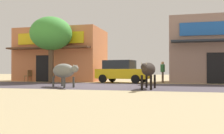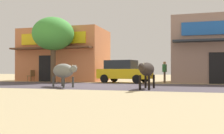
{
  "view_description": "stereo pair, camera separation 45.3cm",
  "coord_description": "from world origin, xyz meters",
  "views": [
    {
      "loc": [
        4.68,
        -14.04,
        0.9
      ],
      "look_at": [
        1.13,
        0.14,
        1.1
      ],
      "focal_mm": 40.33,
      "sensor_mm": 36.0,
      "label": 1
    },
    {
      "loc": [
        5.12,
        -13.93,
        0.9
      ],
      "look_at": [
        1.13,
        0.14,
        1.1
      ],
      "focal_mm": 40.33,
      "sensor_mm": 36.0,
      "label": 2
    }
  ],
  "objects": [
    {
      "name": "ground",
      "position": [
        0.0,
        0.0,
        0.0
      ],
      "size": [
        80.0,
        80.0,
        0.0
      ],
      "primitive_type": "plane",
      "color": "tan"
    },
    {
      "name": "asphalt_road",
      "position": [
        0.0,
        0.0,
        0.0
      ],
      "size": [
        72.0,
        6.15,
        0.0
      ],
      "primitive_type": "cube",
      "color": "#473F47",
      "rests_on": "ground"
    },
    {
      "name": "storefront_left_cafe",
      "position": [
        -4.91,
        6.22,
        2.21
      ],
      "size": [
        7.09,
        5.21,
        4.42
      ],
      "color": "#D57A4B",
      "rests_on": "ground"
    },
    {
      "name": "storefront_right_club",
      "position": [
        7.88,
        6.22,
        2.4
      ],
      "size": [
        7.17,
        5.21,
        4.8
      ],
      "color": "gray",
      "rests_on": "ground"
    },
    {
      "name": "roadside_tree",
      "position": [
        -4.25,
        2.96,
        3.61
      ],
      "size": [
        3.1,
        3.1,
        4.88
      ],
      "color": "brown",
      "rests_on": "ground"
    },
    {
      "name": "parked_hatchback_car",
      "position": [
        0.91,
        4.06,
        0.84
      ],
      "size": [
        4.11,
        2.37,
        1.64
      ],
      "color": "gold",
      "rests_on": "ground"
    },
    {
      "name": "cow_near_brown",
      "position": [
        -1.13,
        -1.55,
        0.87
      ],
      "size": [
        2.38,
        2.08,
        1.27
      ],
      "color": "slate",
      "rests_on": "ground"
    },
    {
      "name": "cow_far_dark",
      "position": [
        3.44,
        -1.89,
        0.94
      ],
      "size": [
        0.7,
        2.67,
        1.28
      ],
      "color": "#2B231D",
      "rests_on": "ground"
    },
    {
      "name": "pedestrian_by_shop",
      "position": [
        3.82,
        4.66,
        0.9
      ],
      "size": [
        0.3,
        0.61,
        1.55
      ],
      "color": "brown",
      "rests_on": "ground"
    },
    {
      "name": "cafe_chair_near_tree",
      "position": [
        -6.68,
        3.84,
        0.51
      ],
      "size": [
        0.54,
        0.54,
        0.92
      ],
      "color": "brown",
      "rests_on": "ground"
    }
  ]
}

